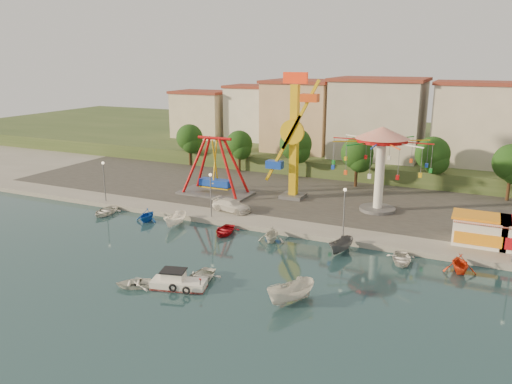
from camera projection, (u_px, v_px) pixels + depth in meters
The scene contains 35 objects.
ground at pixel (217, 275), 44.76m from camera, with size 200.00×200.00×0.00m, color #16353C.
quay_deck at pixel (370, 154), 98.96m from camera, with size 200.00×100.00×0.60m, color #9E998E.
asphalt_pad at pixel (320, 190), 70.87m from camera, with size 90.00×28.00×0.01m, color #4C4944.
hill_terrace at pixel (375, 144), 103.02m from camera, with size 200.00×60.00×3.00m, color #384C26.
pirate_ship_ride at pixel (215, 167), 68.06m from camera, with size 10.00×5.00×8.00m.
kamikaze_tower at pixel (295, 140), 64.80m from camera, with size 5.23×3.10×16.50m.
wave_swinger at pixel (381, 150), 59.61m from camera, with size 11.60×11.60×10.40m.
booth_left at pixel (480, 230), 50.06m from camera, with size 5.40×3.78×3.08m.
lamp_post_0 at pixel (104, 182), 65.10m from camera, with size 0.14×0.14×5.00m, color #59595E.
lamp_post_1 at pixel (211, 196), 58.59m from camera, with size 0.14×0.14×5.00m, color #59595E.
lamp_post_2 at pixel (344, 214), 52.08m from camera, with size 0.14×0.14×5.00m, color #59595E.
tree_0 at pixel (190, 138), 86.29m from camera, with size 4.60×4.60×7.19m.
tree_1 at pixel (239, 144), 81.64m from camera, with size 4.35×4.35×6.80m.
tree_2 at pixel (296, 144), 77.01m from camera, with size 5.02×5.02×7.85m.
tree_3 at pixel (357, 153), 71.77m from camera, with size 4.68×4.68×7.32m.
tree_4 at pixel (432, 154), 70.27m from camera, with size 4.86×4.86×7.60m.
tree_5 at pixel (512, 163), 64.61m from camera, with size 4.83×4.83×7.54m.
building_0 at pixel (182, 111), 96.34m from camera, with size 9.26×9.53×11.87m, color beige.
building_1 at pixel (250, 119), 96.52m from camera, with size 12.33×9.01×8.63m, color silver.
building_2 at pixel (316, 115), 91.33m from camera, with size 11.95×9.28×11.23m, color tan.
building_3 at pixel (388, 127), 83.22m from camera, with size 12.59×10.50×9.20m, color beige.
building_4 at pixel (477, 129), 80.71m from camera, with size 10.75×9.23×9.24m, color beige.
cabin_motorboat at pixel (178, 283), 42.20m from camera, with size 4.93×2.90×1.63m.
rowboat_a at pixel (199, 278), 43.21m from camera, with size 2.90×4.06×0.84m, color white.
rowboat_b at pixel (135, 283), 42.35m from camera, with size 2.39×3.35×0.69m, color white.
skiff at pixel (291, 293), 39.40m from camera, with size 1.73×4.61×1.78m, color silver.
van at pixel (231, 205), 61.18m from camera, with size 2.08×5.11×1.48m, color silver.
moored_boat_0 at pixel (105, 211), 61.94m from camera, with size 2.86×4.01×0.83m, color silver.
moored_boat_1 at pixel (147, 215), 59.24m from camera, with size 2.62×3.03×1.60m, color blue.
moored_boat_2 at pixel (175, 220), 57.60m from camera, with size 1.48×3.94×1.52m, color white.
moored_boat_3 at pixel (224, 231), 55.08m from camera, with size 2.73×3.83×0.79m, color #AC0D17.
moored_boat_4 at pixel (272, 234), 52.65m from camera, with size 2.76×3.20×1.69m, color silver.
moored_boat_5 at pixel (341, 246), 49.60m from camera, with size 1.45×3.86×1.49m, color #59595E.
moored_boat_6 at pixel (401, 259), 47.31m from camera, with size 2.66×3.72×0.77m, color silver.
moored_boat_7 at pixel (460, 263), 45.09m from camera, with size 2.85×3.31×1.74m, color red.
Camera 1 is at (20.60, -35.93, 18.87)m, focal length 35.00 mm.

